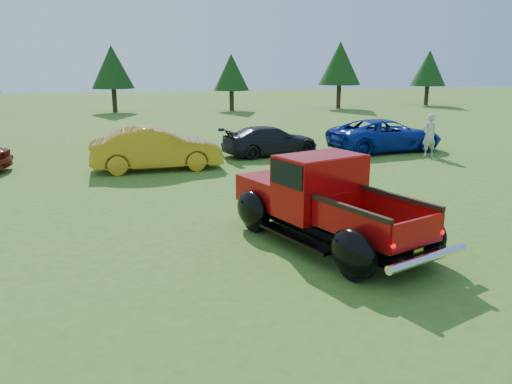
% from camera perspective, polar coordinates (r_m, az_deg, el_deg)
% --- Properties ---
extents(ground, '(120.00, 120.00, 0.00)m').
position_cam_1_polar(ground, '(10.37, 0.65, -5.98)').
color(ground, '#37631C').
rests_on(ground, ground).
extents(tree_mid_left, '(3.20, 3.20, 5.00)m').
position_cam_1_polar(tree_mid_left, '(40.35, -16.11, 13.55)').
color(tree_mid_left, '#332114').
rests_on(tree_mid_left, ground).
extents(tree_mid_right, '(2.82, 2.82, 4.40)m').
position_cam_1_polar(tree_mid_right, '(40.30, -2.84, 13.50)').
color(tree_mid_right, '#332114').
rests_on(tree_mid_right, ground).
extents(tree_east, '(3.46, 3.46, 5.40)m').
position_cam_1_polar(tree_east, '(42.67, 9.57, 14.29)').
color(tree_east, '#332114').
rests_on(tree_east, ground).
extents(tree_far_east, '(3.07, 3.07, 4.80)m').
position_cam_1_polar(tree_far_east, '(47.94, 19.14, 13.22)').
color(tree_far_east, '#332114').
rests_on(tree_far_east, ground).
extents(pickup_truck, '(3.50, 5.20, 1.81)m').
position_cam_1_polar(pickup_truck, '(10.52, 7.22, -0.87)').
color(pickup_truck, black).
rests_on(pickup_truck, ground).
extents(show_car_yellow, '(4.52, 1.64, 1.48)m').
position_cam_1_polar(show_car_yellow, '(17.84, -11.30, 4.88)').
color(show_car_yellow, '#C08B19').
rests_on(show_car_yellow, ground).
extents(show_car_grey, '(4.26, 2.34, 1.17)m').
position_cam_1_polar(show_car_grey, '(20.42, 1.66, 5.89)').
color(show_car_grey, black).
rests_on(show_car_grey, ground).
extents(show_car_blue, '(5.11, 2.76, 1.36)m').
position_cam_1_polar(show_car_blue, '(22.03, 14.55, 6.31)').
color(show_car_blue, navy).
rests_on(show_car_blue, ground).
extents(spectator, '(0.66, 0.47, 1.73)m').
position_cam_1_polar(spectator, '(21.13, 19.18, 6.15)').
color(spectator, beige).
rests_on(spectator, ground).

